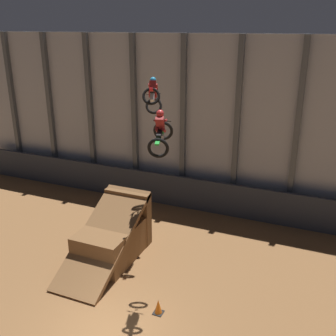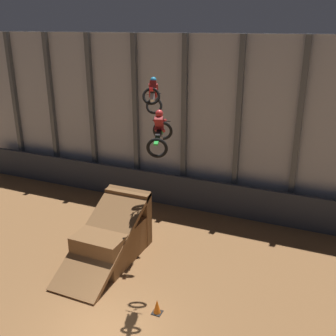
{
  "view_description": "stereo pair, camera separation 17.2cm",
  "coord_description": "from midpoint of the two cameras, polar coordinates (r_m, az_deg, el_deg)",
  "views": [
    {
      "loc": [
        6.02,
        -9.06,
        9.99
      ],
      "look_at": [
        -0.09,
        5.45,
        4.23
      ],
      "focal_mm": 42.0,
      "sensor_mm": 36.0,
      "label": 1
    },
    {
      "loc": [
        6.18,
        -8.99,
        9.99
      ],
      "look_at": [
        -0.09,
        5.45,
        4.23
      ],
      "focal_mm": 42.0,
      "sensor_mm": 36.0,
      "label": 2
    }
  ],
  "objects": [
    {
      "name": "lower_barrier",
      "position": [
        22.25,
        5.5,
        -4.01
      ],
      "size": [
        31.36,
        0.2,
        1.87
      ],
      "color": "#2D333D",
      "rests_on": "ground_plane"
    },
    {
      "name": "rider_bike_left_air",
      "position": [
        16.85,
        -1.91,
        10.41
      ],
      "size": [
        1.27,
        1.83,
        1.67
      ],
      "rotation": [
        -0.48,
        0.0,
        0.36
      ],
      "color": "black"
    },
    {
      "name": "arena_back_wall",
      "position": [
        21.72,
        6.51,
        6.13
      ],
      "size": [
        32.0,
        0.4,
        9.58
      ],
      "color": "#A3A8B2",
      "rests_on": "ground_plane"
    },
    {
      "name": "rider_bike_right_air",
      "position": [
        13.57,
        -0.84,
        5.07
      ],
      "size": [
        1.16,
        1.87,
        1.57
      ],
      "rotation": [
        0.17,
        0.0,
        0.29
      ],
      "color": "black"
    },
    {
      "name": "dirt_ramp",
      "position": [
        18.3,
        -7.51,
        -9.71
      ],
      "size": [
        2.24,
        5.15,
        2.79
      ],
      "color": "brown",
      "rests_on": "ground_plane"
    },
    {
      "name": "ground_plane",
      "position": [
        14.77,
        -8.44,
        -22.69
      ],
      "size": [
        60.0,
        60.0,
        0.0
      ],
      "primitive_type": "plane",
      "color": "brown"
    },
    {
      "name": "traffic_cone_near_ramp",
      "position": [
        15.24,
        -1.25,
        -19.47
      ],
      "size": [
        0.36,
        0.36,
        0.58
      ],
      "color": "black",
      "rests_on": "ground_plane"
    }
  ]
}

